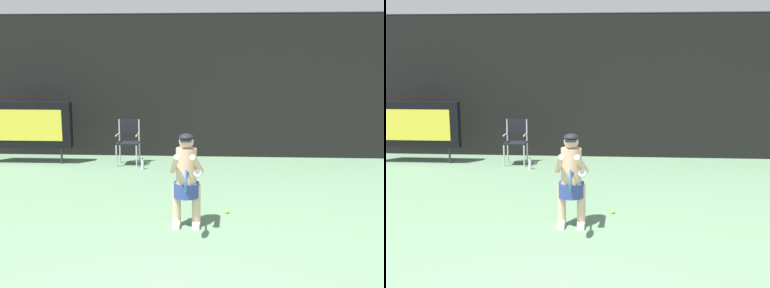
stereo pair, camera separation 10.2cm
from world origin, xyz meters
TOP-DOWN VIEW (x-y plane):
  - backdrop_screen at (0.00, 8.50)m, footprint 18.00×0.12m
  - scoreboard at (-4.19, 7.40)m, footprint 2.20×0.21m
  - umpire_chair at (-1.72, 7.43)m, footprint 0.52×0.44m
  - water_bottle at (-1.30, 6.92)m, footprint 0.07×0.07m
  - tennis_player at (-0.04, 3.33)m, footprint 0.53×0.60m
  - tennis_racket at (0.00, 2.77)m, footprint 0.03×0.60m
  - tennis_ball_loose at (0.59, 3.95)m, footprint 0.07×0.07m

SIDE VIEW (x-z plane):
  - tennis_ball_loose at x=0.59m, z-range 0.00..0.07m
  - water_bottle at x=-1.30m, z-range -0.01..0.26m
  - umpire_chair at x=-1.72m, z-range 0.08..1.16m
  - tennis_player at x=-0.04m, z-range 0.05..1.48m
  - tennis_racket at x=0.00m, z-range 0.71..1.03m
  - scoreboard at x=-4.19m, z-range 0.20..1.70m
  - backdrop_screen at x=0.00m, z-range -0.02..3.64m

